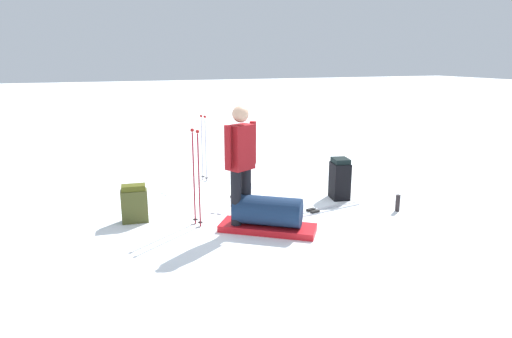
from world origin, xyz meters
The scene contains 10 objects.
ground_plane centered at (0.00, 0.00, 0.00)m, with size 80.00×80.00×0.00m, color white.
skier_standing centered at (-0.50, 0.41, 0.95)m, with size 0.35×0.52×1.70m.
ski_pair_near centered at (0.85, 0.04, 0.01)m, with size 1.43×1.22×0.05m.
ski_pair_far centered at (-0.27, -0.83, 0.01)m, with size 0.48×1.77×0.05m.
backpack_large_dark centered at (0.22, -1.57, 0.34)m, with size 0.39×0.34×0.69m.
backpack_bright centered at (0.31, 1.74, 0.27)m, with size 0.25×0.39×0.55m.
ski_poles_planted_near centered at (2.13, 0.25, 0.70)m, with size 0.20×0.11×1.26m.
ski_poles_planted_far centered at (-0.14, 0.93, 0.76)m, with size 0.20×0.11×1.37m.
gear_sled centered at (-0.70, 0.10, 0.22)m, with size 1.11×1.33×0.49m.
thermos_bottle centered at (-0.67, -2.08, 0.13)m, with size 0.07×0.07×0.26m, color black.
Camera 1 is at (-6.00, 2.28, 2.31)m, focal length 31.41 mm.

